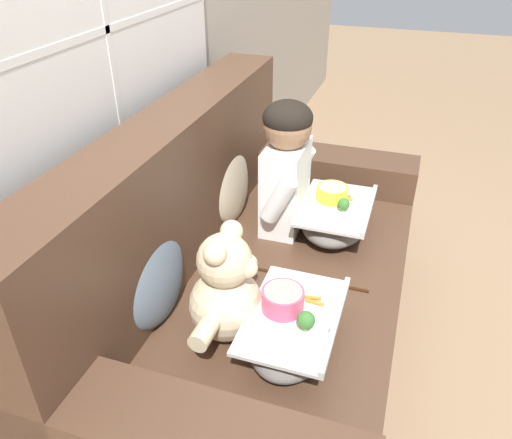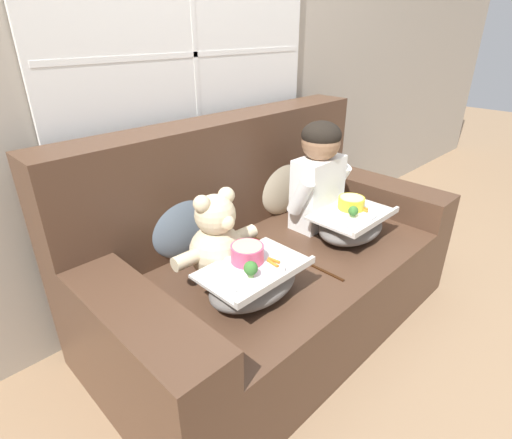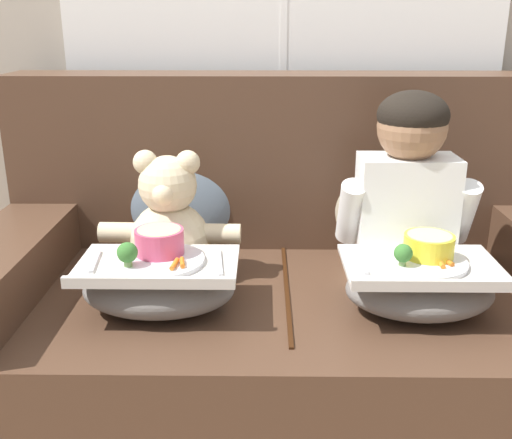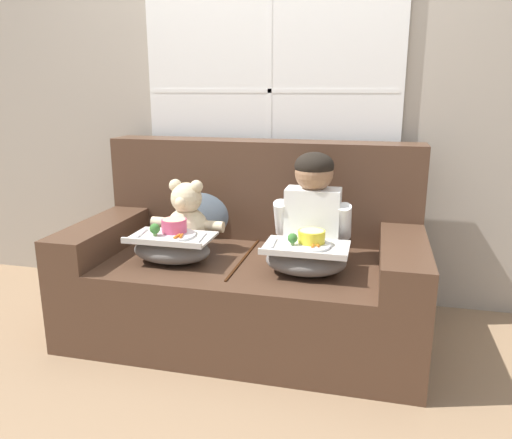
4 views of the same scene
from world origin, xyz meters
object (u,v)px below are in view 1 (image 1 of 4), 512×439
object	(u,v)px
couch	(249,286)
lap_tray_child	(335,217)
lap_tray_teddy	(293,328)
throw_pillow_behind_child	(227,178)
throw_pillow_behind_teddy	(150,270)
teddy_bear	(227,293)
child_figure	(286,161)

from	to	relation	value
couch	lap_tray_child	world-z (taller)	couch
couch	lap_tray_teddy	world-z (taller)	couch
throw_pillow_behind_child	lap_tray_child	world-z (taller)	throw_pillow_behind_child
throw_pillow_behind_child	lap_tray_teddy	xyz separation A→B (m)	(-0.68, -0.48, -0.10)
throw_pillow_behind_teddy	teddy_bear	xyz separation A→B (m)	(-0.00, -0.27, -0.02)
throw_pillow_behind_teddy	child_figure	size ratio (longest dim) A/B	0.71
lap_tray_teddy	throw_pillow_behind_child	bearing A→B (deg)	35.01
child_figure	lap_tray_child	world-z (taller)	child_figure
throw_pillow_behind_child	lap_tray_child	bearing A→B (deg)	-89.89
lap_tray_child	lap_tray_teddy	size ratio (longest dim) A/B	0.96
couch	child_figure	distance (m)	0.52
throw_pillow_behind_child	lap_tray_child	distance (m)	0.49
child_figure	lap_tray_child	bearing A→B (deg)	-89.76
couch	throw_pillow_behind_teddy	bearing A→B (deg)	147.61
couch	child_figure	xyz separation A→B (m)	(0.34, -0.05, 0.39)
child_figure	lap_tray_teddy	distance (m)	0.75
teddy_bear	lap_tray_child	size ratio (longest dim) A/B	1.04
lap_tray_child	throw_pillow_behind_teddy	bearing A→B (deg)	144.97
couch	lap_tray_child	xyz separation A→B (m)	(0.34, -0.26, 0.17)
couch	lap_tray_child	distance (m)	0.46
couch	teddy_bear	size ratio (longest dim) A/B	4.34
child_figure	throw_pillow_behind_teddy	bearing A→B (deg)	158.98
throw_pillow_behind_child	throw_pillow_behind_teddy	distance (m)	0.68
throw_pillow_behind_child	child_figure	distance (m)	0.29
teddy_bear	lap_tray_child	bearing A→B (deg)	-17.27
throw_pillow_behind_child	teddy_bear	world-z (taller)	throw_pillow_behind_child
couch	child_figure	world-z (taller)	couch
lap_tray_child	couch	bearing A→B (deg)	142.49
throw_pillow_behind_teddy	child_figure	distance (m)	0.74
throw_pillow_behind_teddy	child_figure	xyz separation A→B (m)	(0.68, -0.26, 0.12)
throw_pillow_behind_teddy	teddy_bear	world-z (taller)	teddy_bear
child_figure	teddy_bear	bearing A→B (deg)	-179.63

